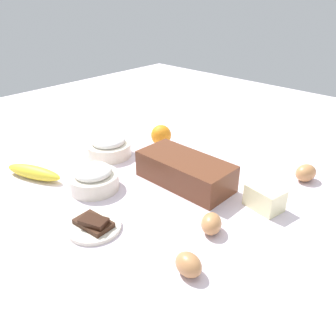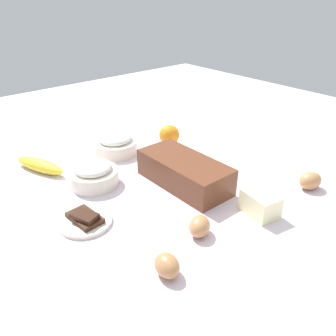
% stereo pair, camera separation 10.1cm
% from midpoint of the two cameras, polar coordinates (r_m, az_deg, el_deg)
% --- Properties ---
extents(ground_plane, '(2.40, 2.40, 0.02)m').
position_cam_midpoint_polar(ground_plane, '(1.04, 2.80, -2.51)').
color(ground_plane, silver).
extents(loaf_pan, '(0.28, 0.13, 0.08)m').
position_cam_midpoint_polar(loaf_pan, '(0.99, 5.62, -0.63)').
color(loaf_pan, brown).
rests_on(loaf_pan, ground_plane).
extents(flour_bowl, '(0.14, 0.14, 0.07)m').
position_cam_midpoint_polar(flour_bowl, '(1.01, -9.33, -1.03)').
color(flour_bowl, silver).
rests_on(flour_bowl, ground_plane).
extents(sugar_bowl, '(0.15, 0.15, 0.07)m').
position_cam_midpoint_polar(sugar_bowl, '(1.19, -6.21, 3.93)').
color(sugar_bowl, silver).
rests_on(sugar_bowl, ground_plane).
extents(banana, '(0.19, 0.11, 0.04)m').
position_cam_midpoint_polar(banana, '(1.12, -17.88, 0.35)').
color(banana, yellow).
rests_on(banana, ground_plane).
extents(orange_fruit, '(0.07, 0.07, 0.07)m').
position_cam_midpoint_polar(orange_fruit, '(1.25, 2.54, 5.37)').
color(orange_fruit, orange).
rests_on(orange_fruit, ground_plane).
extents(butter_block, '(0.10, 0.08, 0.06)m').
position_cam_midpoint_polar(butter_block, '(0.91, 17.99, -5.70)').
color(butter_block, '#F4EDB2').
rests_on(butter_block, ground_plane).
extents(egg_near_butter, '(0.07, 0.06, 0.05)m').
position_cam_midpoint_polar(egg_near_butter, '(0.71, 4.05, -15.78)').
color(egg_near_butter, '#B37949').
rests_on(egg_near_butter, ground_plane).
extents(egg_beside_bowl, '(0.07, 0.08, 0.05)m').
position_cam_midpoint_polar(egg_beside_bowl, '(0.82, 8.79, -9.53)').
color(egg_beside_bowl, '#BA7E4C').
rests_on(egg_beside_bowl, ground_plane).
extents(egg_loose, '(0.07, 0.08, 0.05)m').
position_cam_midpoint_polar(egg_loose, '(1.08, 24.84, -1.97)').
color(egg_loose, '#BB7E4C').
rests_on(egg_loose, ground_plane).
extents(chocolate_plate, '(0.13, 0.13, 0.03)m').
position_cam_midpoint_polar(chocolate_plate, '(0.86, -10.16, -8.49)').
color(chocolate_plate, silver).
rests_on(chocolate_plate, ground_plane).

